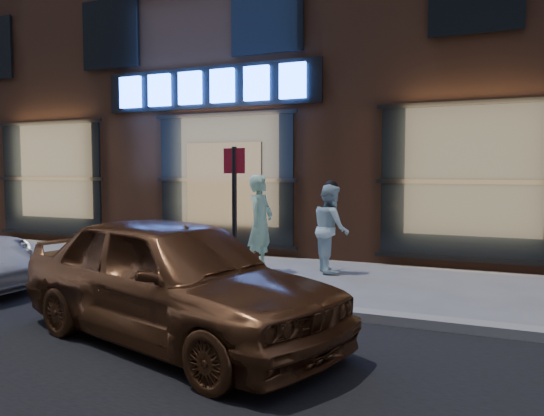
{
  "coord_description": "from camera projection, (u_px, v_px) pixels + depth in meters",
  "views": [
    {
      "loc": [
        5.47,
        -6.18,
        1.79
      ],
      "look_at": [
        2.13,
        1.6,
        1.2
      ],
      "focal_mm": 35.0,
      "sensor_mm": 36.0,
      "label": 1
    }
  ],
  "objects": [
    {
      "name": "ground",
      "position": [
        100.0,
        291.0,
        7.94
      ],
      "size": [
        90.0,
        90.0,
        0.0
      ],
      "primitive_type": "plane",
      "color": "slate",
      "rests_on": "ground"
    },
    {
      "name": "curb",
      "position": [
        100.0,
        287.0,
        7.94
      ],
      "size": [
        60.0,
        0.25,
        0.12
      ],
      "primitive_type": "cube",
      "color": "gray",
      "rests_on": "ground"
    },
    {
      "name": "storefront_building",
      "position": [
        292.0,
        52.0,
        14.9
      ],
      "size": [
        30.2,
        8.28,
        10.3
      ],
      "color": "#54301E",
      "rests_on": "ground"
    },
    {
      "name": "man_bowtie",
      "position": [
        260.0,
        223.0,
        9.43
      ],
      "size": [
        0.44,
        0.65,
        1.72
      ],
      "primitive_type": "imported",
      "rotation": [
        0.0,
        0.0,
        1.52
      ],
      "color": "#B9F3C1",
      "rests_on": "ground"
    },
    {
      "name": "man_cap",
      "position": [
        331.0,
        228.0,
        9.37
      ],
      "size": [
        0.89,
        0.95,
        1.56
      ],
      "primitive_type": "imported",
      "rotation": [
        0.0,
        0.0,
        2.08
      ],
      "color": "white",
      "rests_on": "ground"
    },
    {
      "name": "gold_sedan",
      "position": [
        174.0,
        278.0,
        5.54
      ],
      "size": [
        4.23,
        2.65,
        1.34
      ],
      "primitive_type": "imported",
      "rotation": [
        0.0,
        0.0,
        1.28
      ],
      "color": "brown",
      "rests_on": "ground"
    },
    {
      "name": "sign_post",
      "position": [
        234.0,
        209.0,
        7.13
      ],
      "size": [
        0.34,
        0.09,
        2.12
      ],
      "rotation": [
        0.0,
        0.0,
        -0.17
      ],
      "color": "#262628",
      "rests_on": "ground"
    }
  ]
}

